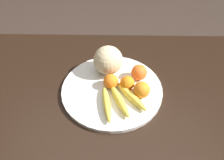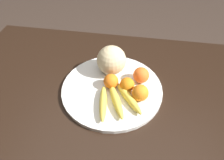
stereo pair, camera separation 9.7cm
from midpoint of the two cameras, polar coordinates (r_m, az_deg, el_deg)
ground_plane at (r=1.65m, az=1.09°, el=-20.00°), size 12.00×12.00×0.00m
kitchen_table at (r=1.10m, az=1.54°, el=-5.69°), size 1.51×0.91×0.73m
fruit_bowl at (r=1.02m, az=2.74°, el=-2.46°), size 0.47×0.47×0.02m
melon at (r=1.04m, az=2.59°, el=5.08°), size 0.14×0.14×0.14m
banana_bunch at (r=0.94m, az=4.21°, el=-5.45°), size 0.21×0.23×0.03m
orange_front_left at (r=0.98m, az=6.81°, el=-1.36°), size 0.07×0.07×0.07m
orange_front_right at (r=0.95m, az=10.29°, el=-3.48°), size 0.07×0.07×0.07m
orange_mid_center at (r=1.03m, az=10.31°, el=1.13°), size 0.08×0.08×0.08m
orange_back_left at (r=0.99m, az=2.55°, el=-0.46°), size 0.07×0.07×0.07m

